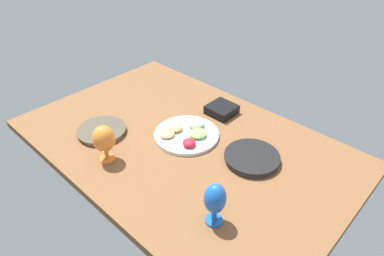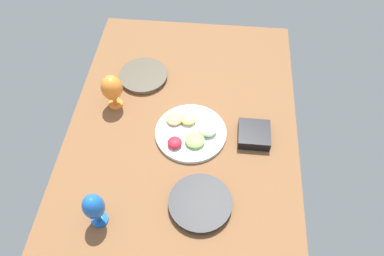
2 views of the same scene
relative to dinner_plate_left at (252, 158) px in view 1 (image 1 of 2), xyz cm
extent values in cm
cube|color=brown|center=(32.98, 11.10, -3.59)|extent=(160.00, 104.00, 4.00)
cylinder|color=#4C4C51|center=(0.00, 0.00, -0.63)|extent=(23.12, 23.12, 1.91)
cylinder|color=black|center=(0.00, 0.00, 0.90)|extent=(25.13, 25.13, 1.15)
cylinder|color=beige|center=(67.10, 34.25, -0.83)|extent=(22.31, 22.31, 1.52)
cylinder|color=#494233|center=(67.10, 34.25, 0.39)|extent=(24.25, 24.25, 0.91)
cylinder|color=silver|center=(34.18, 7.01, -0.69)|extent=(31.98, 31.98, 1.80)
ellipsoid|color=#F9E072|center=(40.17, 8.82, 1.89)|extent=(7.32, 7.32, 3.35)
ellipsoid|color=#F2A566|center=(39.73, 15.07, 1.37)|extent=(7.48, 7.48, 2.32)
ellipsoid|color=red|center=(26.48, 13.27, 1.88)|extent=(6.28, 6.28, 3.33)
ellipsoid|color=#8CC659|center=(28.72, 4.68, 1.60)|extent=(8.68, 8.68, 2.78)
ellipsoid|color=beige|center=(34.80, -0.56, 2.09)|extent=(8.03, 8.03, 3.76)
cylinder|color=orange|center=(48.07, 44.44, -1.09)|extent=(6.97, 6.97, 1.00)
cylinder|color=orange|center=(48.07, 44.44, 1.60)|extent=(2.00, 2.00, 4.39)
ellipsoid|color=orange|center=(48.07, 44.44, 10.18)|extent=(9.87, 9.87, 12.76)
cylinder|color=blue|center=(-9.82, 37.97, -1.09)|extent=(6.63, 6.63, 1.00)
cylinder|color=blue|center=(-9.82, 37.97, 1.76)|extent=(2.00, 2.00, 4.70)
ellipsoid|color=blue|center=(-9.82, 37.97, 10.44)|extent=(8.17, 8.17, 12.66)
cube|color=black|center=(34.87, -21.08, 0.81)|extent=(14.06, 14.06, 4.81)
cube|color=tan|center=(34.87, -21.08, 2.35)|extent=(11.53, 11.53, 1.54)
camera|label=1|loc=(-61.28, 104.32, 100.30)|focal=32.04mm
camera|label=2|loc=(-64.01, -2.81, 135.26)|focal=35.01mm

